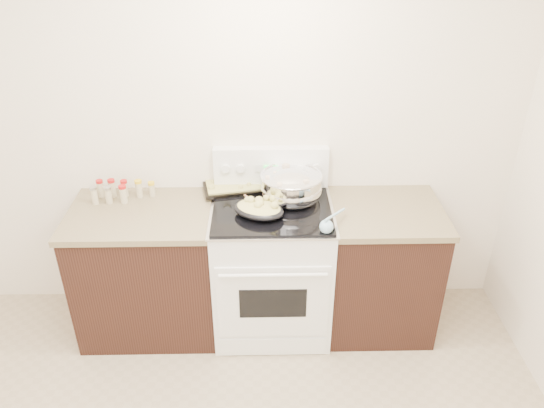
{
  "coord_description": "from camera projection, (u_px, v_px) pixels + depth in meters",
  "views": [
    {
      "loc": [
        0.29,
        -1.46,
        2.64
      ],
      "look_at": [
        0.35,
        1.37,
        1.0
      ],
      "focal_mm": 35.0,
      "sensor_mm": 36.0,
      "label": 1
    }
  ],
  "objects": [
    {
      "name": "spice_jars",
      "position": [
        119.0,
        191.0,
        3.45
      ],
      "size": [
        0.39,
        0.15,
        0.12
      ],
      "color": "#BFB28C",
      "rests_on": "counter_left"
    },
    {
      "name": "roasting_pan",
      "position": [
        259.0,
        208.0,
        3.23
      ],
      "size": [
        0.38,
        0.33,
        0.12
      ],
      "color": "black",
      "rests_on": "kitchen_range"
    },
    {
      "name": "wooden_spoon",
      "position": [
        249.0,
        207.0,
        3.32
      ],
      "size": [
        0.17,
        0.24,
        0.04
      ],
      "color": "tan",
      "rests_on": "kitchen_range"
    },
    {
      "name": "counter_left",
      "position": [
        149.0,
        270.0,
        3.57
      ],
      "size": [
        0.93,
        0.67,
        0.92
      ],
      "color": "black",
      "rests_on": "ground"
    },
    {
      "name": "blue_ladle",
      "position": [
        327.0,
        225.0,
        3.09
      ],
      "size": [
        0.18,
        0.25,
        0.1
      ],
      "color": "#91BCD9",
      "rests_on": "kitchen_range"
    },
    {
      "name": "room_shell",
      "position": [
        173.0,
        229.0,
        1.72
      ],
      "size": [
        4.1,
        3.6,
        2.75
      ],
      "color": "white",
      "rests_on": "ground"
    },
    {
      "name": "kitchen_range",
      "position": [
        272.0,
        265.0,
        3.57
      ],
      "size": [
        0.78,
        0.73,
        1.22
      ],
      "color": "white",
      "rests_on": "ground"
    },
    {
      "name": "counter_right",
      "position": [
        379.0,
        267.0,
        3.6
      ],
      "size": [
        0.73,
        0.67,
        0.92
      ],
      "color": "black",
      "rests_on": "ground"
    },
    {
      "name": "baking_sheet",
      "position": [
        233.0,
        185.0,
        3.57
      ],
      "size": [
        0.44,
        0.35,
        0.06
      ],
      "color": "black",
      "rests_on": "kitchen_range"
    },
    {
      "name": "mixing_bowl",
      "position": [
        291.0,
        187.0,
        3.38
      ],
      "size": [
        0.45,
        0.45,
        0.24
      ],
      "color": "silver",
      "rests_on": "kitchen_range"
    }
  ]
}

